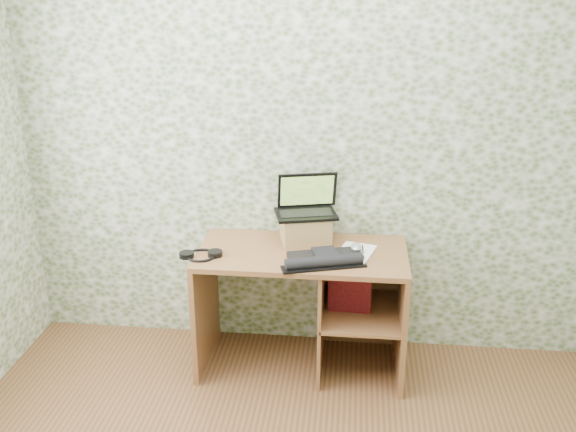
# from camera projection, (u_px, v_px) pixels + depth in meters

# --- Properties ---
(wall_back) EXTENTS (3.50, 0.00, 3.50)m
(wall_back) POSITION_uv_depth(u_px,v_px,m) (308.00, 144.00, 3.77)
(wall_back) COLOR silver
(wall_back) RESTS_ON ground
(desk) EXTENTS (1.20, 0.60, 0.75)m
(desk) POSITION_uv_depth(u_px,v_px,m) (315.00, 291.00, 3.79)
(desk) COLOR brown
(desk) RESTS_ON floor
(riser) EXTENTS (0.33, 0.29, 0.17)m
(riser) POSITION_uv_depth(u_px,v_px,m) (306.00, 229.00, 3.78)
(riser) COLOR olive
(riser) RESTS_ON desk
(laptop) EXTENTS (0.40, 0.33, 0.23)m
(laptop) POSITION_uv_depth(u_px,v_px,m) (306.00, 204.00, 3.77)
(laptop) COLOR black
(laptop) RESTS_ON riser
(keyboard) EXTENTS (0.47, 0.36, 0.06)m
(keyboard) POSITION_uv_depth(u_px,v_px,m) (325.00, 259.00, 3.52)
(keyboard) COLOR black
(keyboard) RESTS_ON desk
(headphones) EXTENTS (0.24, 0.21, 0.03)m
(headphones) POSITION_uv_depth(u_px,v_px,m) (201.00, 255.00, 3.60)
(headphones) COLOR black
(headphones) RESTS_ON desk
(notepad) EXTENTS (0.25, 0.31, 0.01)m
(notepad) POSITION_uv_depth(u_px,v_px,m) (355.00, 253.00, 3.64)
(notepad) COLOR white
(notepad) RESTS_ON desk
(mouse) EXTENTS (0.07, 0.10, 0.03)m
(mouse) POSITION_uv_depth(u_px,v_px,m) (356.00, 249.00, 3.63)
(mouse) COLOR silver
(mouse) RESTS_ON notepad
(pen) EXTENTS (0.01, 0.12, 0.01)m
(pen) POSITION_uv_depth(u_px,v_px,m) (363.00, 249.00, 3.67)
(pen) COLOR black
(pen) RESTS_ON notepad
(red_box) EXTENTS (0.25, 0.09, 0.30)m
(red_box) POSITION_uv_depth(u_px,v_px,m) (350.00, 287.00, 3.72)
(red_box) COLOR maroon
(red_box) RESTS_ON desk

